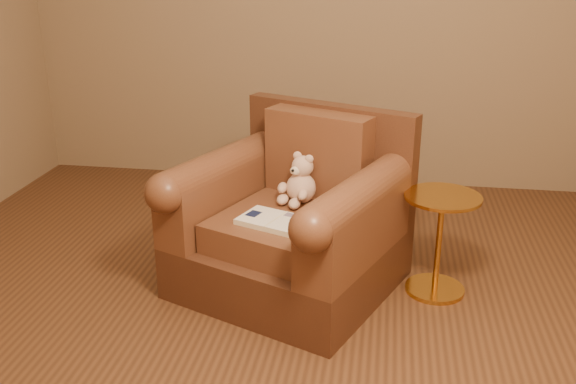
# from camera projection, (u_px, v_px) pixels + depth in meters

# --- Properties ---
(floor) EXTENTS (4.00, 4.00, 0.00)m
(floor) POSITION_uv_depth(u_px,v_px,m) (263.00, 329.00, 2.83)
(floor) COLOR #56331D
(floor) RESTS_ON ground
(armchair) EXTENTS (1.20, 1.18, 0.84)m
(armchair) POSITION_uv_depth(u_px,v_px,m) (294.00, 222.00, 3.12)
(armchair) COLOR #472717
(armchair) RESTS_ON floor
(teddy_bear) EXTENTS (0.19, 0.21, 0.25)m
(teddy_bear) POSITION_uv_depth(u_px,v_px,m) (299.00, 184.00, 3.12)
(teddy_bear) COLOR #D5AB95
(teddy_bear) RESTS_ON armchair
(guidebook) EXTENTS (0.38, 0.30, 0.03)m
(guidebook) POSITION_uv_depth(u_px,v_px,m) (276.00, 221.00, 2.90)
(guidebook) COLOR beige
(guidebook) RESTS_ON armchair
(side_table) EXTENTS (0.36, 0.36, 0.50)m
(side_table) POSITION_uv_depth(u_px,v_px,m) (439.00, 241.00, 3.05)
(side_table) COLOR gold
(side_table) RESTS_ON floor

